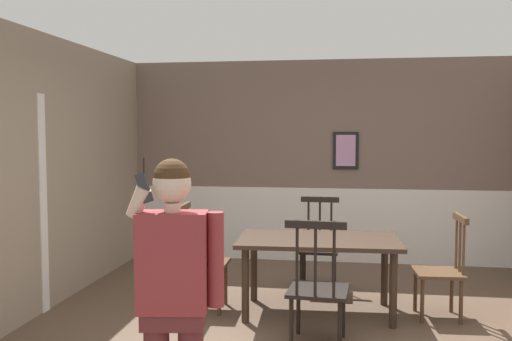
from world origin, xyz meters
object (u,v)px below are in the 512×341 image
chair_at_table_head (318,287)px  chair_by_doorway (200,260)px  dining_table (319,248)px  person_figure (174,286)px  chair_opposite_corner (442,269)px  chair_near_window (319,246)px

chair_at_table_head → chair_by_doorway: bearing=150.6°
dining_table → chair_by_doorway: 1.16m
person_figure → chair_at_table_head: bearing=-122.2°
person_figure → chair_opposite_corner: bearing=-134.8°
chair_at_table_head → chair_opposite_corner: bearing=42.0°
chair_near_window → chair_at_table_head: 1.65m
dining_table → person_figure: person_figure is taller
chair_by_doorway → person_figure: (0.47, -2.36, 0.41)m
dining_table → chair_at_table_head: chair_at_table_head is taller
chair_near_window → chair_opposite_corner: (1.18, -0.78, -0.02)m
chair_opposite_corner → chair_near_window: bearing=53.6°
dining_table → chair_at_table_head: (0.03, -0.83, -0.15)m
chair_by_doorway → chair_at_table_head: chair_at_table_head is taller
dining_table → chair_near_window: 0.84m
chair_at_table_head → chair_opposite_corner: 1.42m
dining_table → person_figure: 2.52m
chair_opposite_corner → person_figure: 3.09m
chair_near_window → chair_by_doorway: 1.42m
chair_near_window → chair_at_table_head: chair_at_table_head is taller
dining_table → chair_opposite_corner: bearing=2.3°
chair_near_window → chair_by_doorway: size_ratio=0.98×
chair_by_doorway → person_figure: bearing=9.3°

